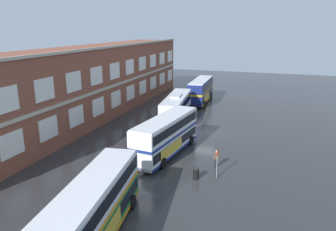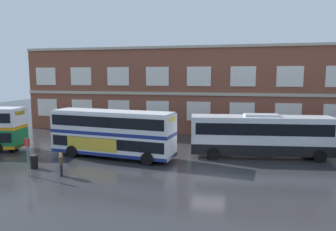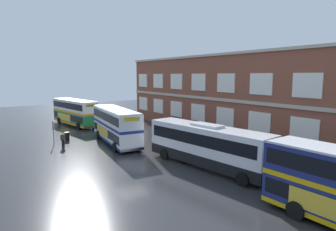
{
  "view_description": "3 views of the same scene",
  "coord_description": "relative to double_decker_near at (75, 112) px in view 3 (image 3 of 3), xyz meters",
  "views": [
    {
      "loc": [
        -39.09,
        -8.2,
        13.15
      ],
      "look_at": [
        -3.57,
        3.8,
        2.85
      ],
      "focal_mm": 34.72,
      "sensor_mm": 36.0,
      "label": 1
    },
    {
      "loc": [
        1.84,
        -22.36,
        7.09
      ],
      "look_at": [
        -4.09,
        4.52,
        3.52
      ],
      "focal_mm": 32.93,
      "sensor_mm": 36.0,
      "label": 2
    },
    {
      "loc": [
        21.77,
        -11.07,
        7.91
      ],
      "look_at": [
        -2.09,
        5.28,
        3.8
      ],
      "focal_mm": 30.31,
      "sensor_mm": 36.0,
      "label": 3
    }
  ],
  "objects": [
    {
      "name": "brick_terminal_building",
      "position": [
        26.02,
        16.03,
        3.0
      ],
      "size": [
        55.37,
        8.19,
        10.6
      ],
      "color": "brown",
      "rests_on": "ground"
    },
    {
      "name": "double_decker_near",
      "position": [
        0.0,
        0.0,
        0.0
      ],
      "size": [
        11.26,
        4.13,
        4.07
      ],
      "color": "#197038",
      "rests_on": "ground"
    },
    {
      "name": "bus_stand_flag",
      "position": [
        11.03,
        -5.76,
        -0.51
      ],
      "size": [
        0.44,
        0.1,
        2.7
      ],
      "color": "slate",
      "rests_on": "ground"
    },
    {
      "name": "double_decker_middle",
      "position": [
        14.88,
        0.36,
        0.0
      ],
      "size": [
        11.23,
        3.92,
        4.07
      ],
      "color": "silver",
      "rests_on": "ground"
    },
    {
      "name": "touring_coach",
      "position": [
        27.49,
        3.15,
        -0.24
      ],
      "size": [
        12.22,
        4.03,
        3.8
      ],
      "color": "silver",
      "rests_on": "ground"
    },
    {
      "name": "station_litter_bin",
      "position": [
        10.22,
        -4.04,
        -1.63
      ],
      "size": [
        0.6,
        0.6,
        1.03
      ],
      "color": "black",
      "rests_on": "ground"
    },
    {
      "name": "waiting_passenger",
      "position": [
        13.32,
        -5.29,
        -1.22
      ],
      "size": [
        0.38,
        0.62,
        1.7
      ],
      "color": "black",
      "rests_on": "ground"
    },
    {
      "name": "ground_plane",
      "position": [
        23.44,
        0.05,
        -2.15
      ],
      "size": [
        120.0,
        120.0,
        0.0
      ],
      "primitive_type": "plane",
      "color": "#2B2B2D"
    }
  ]
}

